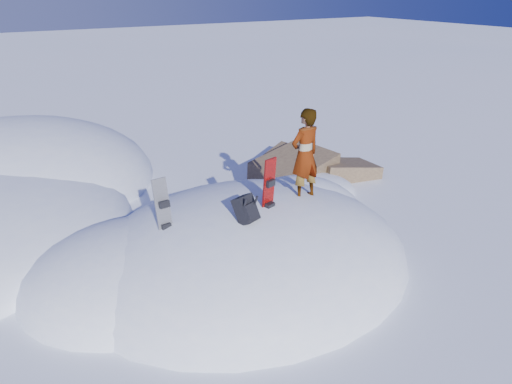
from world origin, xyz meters
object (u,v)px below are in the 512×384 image
snowboard_red (269,197)px  backpack (246,210)px  snowboard_dark (165,218)px  person (305,155)px

snowboard_red → backpack: size_ratio=2.69×
snowboard_red → backpack: (-0.65, -0.27, -0.01)m
snowboard_dark → snowboard_red: bearing=-21.7°
backpack → person: (1.66, 0.50, 0.61)m
backpack → person: person is taller
snowboard_dark → person: person is taller
backpack → snowboard_dark: bearing=127.7°
snowboard_red → backpack: snowboard_red is taller
snowboard_dark → person: 3.04m
snowboard_red → snowboard_dark: size_ratio=1.07×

